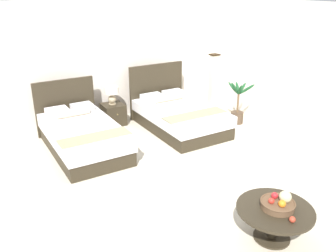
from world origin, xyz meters
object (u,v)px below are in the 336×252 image
bed_near_corner (178,116)px  loose_apple (292,219)px  coffee_table (274,215)px  nightstand (113,114)px  table_lamp (112,93)px  floor_lamp_corner (213,82)px  potted_palm (237,110)px  fruit_bowl (279,203)px  bed_near_window (82,135)px

bed_near_corner → loose_apple: size_ratio=29.01×
coffee_table → loose_apple: bearing=-96.7°
nightstand → table_lamp: (0.00, 0.02, 0.48)m
floor_lamp_corner → potted_palm: bearing=-96.7°
potted_palm → loose_apple: bearing=-122.1°
fruit_bowl → potted_palm: potted_palm is taller
loose_apple → bed_near_corner: bearing=76.9°
table_lamp → bed_near_corner: bearing=-39.9°
bed_near_corner → fruit_bowl: size_ratio=5.15×
bed_near_corner → nightstand: size_ratio=4.42×
floor_lamp_corner → potted_palm: 1.17m
bed_near_corner → nightstand: bearing=140.7°
table_lamp → loose_apple: 4.91m
bed_near_corner → potted_palm: 1.37m
table_lamp → loose_apple: table_lamp is taller
bed_near_window → floor_lamp_corner: floor_lamp_corner is taller
coffee_table → floor_lamp_corner: floor_lamp_corner is taller
coffee_table → potted_palm: potted_palm is taller
bed_near_window → potted_palm: bed_near_window is taller
fruit_bowl → floor_lamp_corner: floor_lamp_corner is taller
coffee_table → loose_apple: 0.32m
potted_palm → nightstand: bearing=151.6°
table_lamp → loose_apple: (0.21, -4.90, -0.25)m
bed_near_corner → coffee_table: bed_near_corner is taller
nightstand → fruit_bowl: fruit_bowl is taller
fruit_bowl → loose_apple: fruit_bowl is taller
bed_near_window → nightstand: size_ratio=4.52×
bed_near_window → bed_near_corner: 2.13m
bed_near_window → floor_lamp_corner: (3.57, 0.71, 0.39)m
loose_apple → table_lamp: bearing=92.4°
floor_lamp_corner → potted_palm: floor_lamp_corner is taller
bed_near_window → table_lamp: size_ratio=5.56×
coffee_table → floor_lamp_corner: 4.96m
bed_near_corner → table_lamp: (-1.13, 0.94, 0.43)m
coffee_table → loose_apple: loose_apple is taller
table_lamp → fruit_bowl: (0.28, -4.62, -0.21)m
potted_palm → table_lamp: bearing=151.2°
floor_lamp_corner → bed_near_corner: bearing=-154.0°
potted_palm → bed_near_corner: bearing=163.2°
bed_near_window → floor_lamp_corner: bearing=11.3°
bed_near_corner → bed_near_window: bearing=-179.8°
bed_near_window → nightstand: bed_near_window is taller
nightstand → fruit_bowl: (0.28, -4.60, 0.27)m
loose_apple → nightstand: bearing=92.4°
bed_near_window → fruit_bowl: bed_near_window is taller
coffee_table → potted_palm: (2.20, 3.27, -0.03)m
coffee_table → table_lamp: bearing=93.0°
bed_near_corner → loose_apple: bearing=-103.1°
table_lamp → fruit_bowl: 4.63m
coffee_table → loose_apple: size_ratio=12.58×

